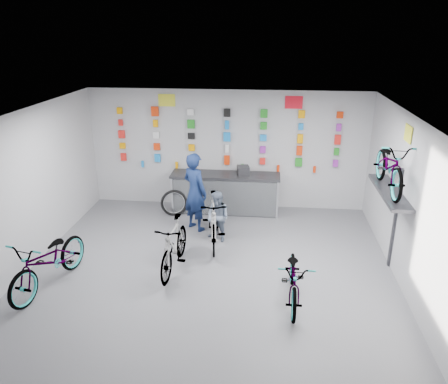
# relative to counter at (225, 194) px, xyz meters

# --- Properties ---
(floor) EXTENTS (8.00, 8.00, 0.00)m
(floor) POSITION_rel_counter_xyz_m (0.00, -3.54, -0.49)
(floor) COLOR #535358
(floor) RESTS_ON ground
(ceiling) EXTENTS (8.00, 8.00, 0.00)m
(ceiling) POSITION_rel_counter_xyz_m (0.00, -3.54, 2.51)
(ceiling) COLOR white
(ceiling) RESTS_ON wall_back
(wall_back) EXTENTS (7.00, 0.00, 7.00)m
(wall_back) POSITION_rel_counter_xyz_m (0.00, 0.46, 1.01)
(wall_back) COLOR #B3B3B6
(wall_back) RESTS_ON floor
(wall_left) EXTENTS (0.00, 8.00, 8.00)m
(wall_left) POSITION_rel_counter_xyz_m (-3.50, -3.54, 1.01)
(wall_left) COLOR #B3B3B6
(wall_left) RESTS_ON floor
(wall_right) EXTENTS (0.00, 8.00, 8.00)m
(wall_right) POSITION_rel_counter_xyz_m (3.50, -3.54, 1.01)
(wall_right) COLOR #B3B3B6
(wall_right) RESTS_ON floor
(counter) EXTENTS (2.70, 0.66, 1.00)m
(counter) POSITION_rel_counter_xyz_m (0.00, 0.00, 0.00)
(counter) COLOR black
(counter) RESTS_ON floor
(merch_wall) EXTENTS (5.56, 0.08, 1.57)m
(merch_wall) POSITION_rel_counter_xyz_m (0.01, 0.39, 1.32)
(merch_wall) COLOR red
(merch_wall) RESTS_ON wall_back
(wall_bracket) EXTENTS (0.39, 1.90, 2.00)m
(wall_bracket) POSITION_rel_counter_xyz_m (3.33, -2.34, 0.98)
(wall_bracket) COLOR #333338
(wall_bracket) RESTS_ON wall_right
(sign_left) EXTENTS (0.42, 0.02, 0.30)m
(sign_left) POSITION_rel_counter_xyz_m (-1.50, 0.44, 2.23)
(sign_left) COLOR yellow
(sign_left) RESTS_ON wall_back
(sign_right) EXTENTS (0.42, 0.02, 0.30)m
(sign_right) POSITION_rel_counter_xyz_m (1.60, 0.44, 2.23)
(sign_right) COLOR red
(sign_right) RESTS_ON wall_back
(sign_side) EXTENTS (0.02, 0.40, 0.30)m
(sign_side) POSITION_rel_counter_xyz_m (3.48, -2.34, 2.16)
(sign_side) COLOR yellow
(sign_side) RESTS_ON wall_right
(bike_left) EXTENTS (1.09, 2.09, 1.05)m
(bike_left) POSITION_rel_counter_xyz_m (-2.77, -3.75, 0.04)
(bike_left) COLOR gray
(bike_left) RESTS_ON floor
(bike_center) EXTENTS (0.60, 1.75, 1.03)m
(bike_center) POSITION_rel_counter_xyz_m (-0.68, -2.92, 0.03)
(bike_center) COLOR gray
(bike_center) RESTS_ON floor
(bike_right) EXTENTS (0.61, 1.69, 0.88)m
(bike_right) POSITION_rel_counter_xyz_m (1.55, -3.73, -0.04)
(bike_right) COLOR gray
(bike_right) RESTS_ON floor
(bike_service) EXTENTS (0.74, 1.87, 1.10)m
(bike_service) POSITION_rel_counter_xyz_m (-0.07, -1.78, 0.06)
(bike_service) COLOR gray
(bike_service) RESTS_ON floor
(bike_wall) EXTENTS (0.63, 1.80, 0.95)m
(bike_wall) POSITION_rel_counter_xyz_m (3.25, -2.34, 1.57)
(bike_wall) COLOR gray
(bike_wall) RESTS_ON wall_bracket
(clerk) EXTENTS (0.79, 0.75, 1.82)m
(clerk) POSITION_rel_counter_xyz_m (-0.58, -1.06, 0.42)
(clerk) COLOR #112049
(clerk) RESTS_ON floor
(customer) EXTENTS (0.69, 0.66, 1.12)m
(customer) POSITION_rel_counter_xyz_m (0.00, -1.61, 0.07)
(customer) COLOR slate
(customer) RESTS_ON floor
(spare_wheel) EXTENTS (0.68, 0.30, 0.67)m
(spare_wheel) POSITION_rel_counter_xyz_m (-1.24, -0.37, -0.16)
(spare_wheel) COLOR black
(spare_wheel) RESTS_ON floor
(register) EXTENTS (0.34, 0.35, 0.22)m
(register) POSITION_rel_counter_xyz_m (0.44, 0.01, 0.62)
(register) COLOR black
(register) RESTS_ON counter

